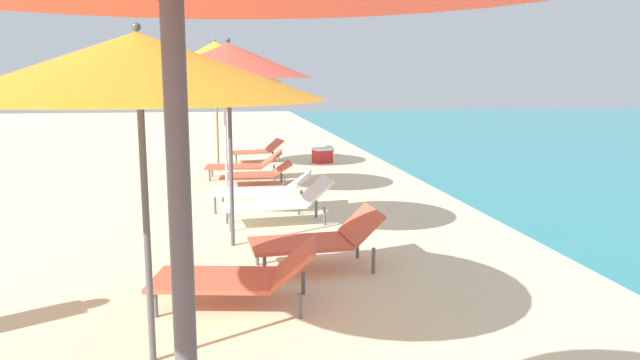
{
  "coord_description": "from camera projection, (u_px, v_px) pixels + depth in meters",
  "views": [
    {
      "loc": [
        -0.3,
        2.09,
        2.05
      ],
      "look_at": [
        0.65,
        8.22,
        0.99
      ],
      "focal_mm": 33.24,
      "sensor_mm": 36.0,
      "label": 1
    }
  ],
  "objects": [
    {
      "name": "lounger_farthest_inland",
      "position": [
        245.0,
        164.0,
        12.31
      ],
      "size": [
        1.62,
        0.76,
        0.58
      ],
      "rotation": [
        0.0,
        0.0,
        3.07
      ],
      "color": "#D8593F",
      "rests_on": "ground"
    },
    {
      "name": "lounger_fifth_shoreside",
      "position": [
        260.0,
        173.0,
        11.58
      ],
      "size": [
        1.29,
        0.58,
        0.45
      ],
      "rotation": [
        0.0,
        0.0,
        3.15
      ],
      "color": "#D8593F",
      "rests_on": "ground"
    },
    {
      "name": "umbrella_fourth",
      "position": [
        228.0,
        61.0,
        7.01
      ],
      "size": [
        2.0,
        2.0,
        2.53
      ],
      "color": "#4C4C51",
      "rests_on": "ground"
    },
    {
      "name": "lounger_fourth_inland",
      "position": [
        318.0,
        238.0,
        6.43
      ],
      "size": [
        1.45,
        0.79,
        0.64
      ],
      "rotation": [
        0.0,
        0.0,
        3.23
      ],
      "color": "#D8593F",
      "rests_on": "ground"
    },
    {
      "name": "umbrella_third",
      "position": [
        138.0,
        66.0,
        4.01
      ],
      "size": [
        2.57,
        2.57,
        2.43
      ],
      "color": "#4C4C51",
      "rests_on": "ground"
    },
    {
      "name": "lounger_third_shoreside",
      "position": [
        238.0,
        275.0,
        5.39
      ],
      "size": [
        1.59,
        0.94,
        0.6
      ],
      "rotation": [
        0.0,
        0.0,
        2.96
      ],
      "color": "#D8593F",
      "rests_on": "ground"
    },
    {
      "name": "umbrella_fifth",
      "position": [
        224.0,
        71.0,
        10.02
      ],
      "size": [
        2.06,
        2.06,
        2.46
      ],
      "color": "silver",
      "rests_on": "ground"
    },
    {
      "name": "umbrella_farthest",
      "position": [
        215.0,
        56.0,
        12.99
      ],
      "size": [
        2.26,
        2.26,
        2.92
      ],
      "color": "olive",
      "rests_on": "ground"
    },
    {
      "name": "cooler_box",
      "position": [
        322.0,
        155.0,
        14.61
      ],
      "size": [
        0.52,
        0.47,
        0.38
      ],
      "color": "red",
      "rests_on": "ground"
    },
    {
      "name": "lounger_fourth_shoreside",
      "position": [
        279.0,
        201.0,
        8.42
      ],
      "size": [
        1.62,
        0.73,
        0.65
      ],
      "rotation": [
        0.0,
        0.0,
        3.25
      ],
      "color": "white",
      "rests_on": "ground"
    },
    {
      "name": "lounger_farthest_shoreside",
      "position": [
        257.0,
        150.0,
        14.74
      ],
      "size": [
        1.41,
        0.87,
        0.56
      ],
      "rotation": [
        0.0,
        0.0,
        3.34
      ],
      "color": "#D8593F",
      "rests_on": "ground"
    },
    {
      "name": "beach_ball",
      "position": [
        329.0,
        150.0,
        16.09
      ],
      "size": [
        0.29,
        0.29,
        0.29
      ],
      "primitive_type": "sphere",
      "color": "white",
      "rests_on": "ground"
    },
    {
      "name": "lounger_fifth_inland",
      "position": [
        263.0,
        190.0,
        9.33
      ],
      "size": [
        1.66,
        0.97,
        0.61
      ],
      "rotation": [
        0.0,
        0.0,
        2.95
      ],
      "color": "white",
      "rests_on": "ground"
    }
  ]
}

